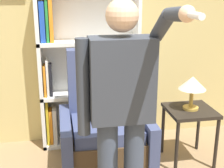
{
  "coord_description": "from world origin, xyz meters",
  "views": [
    {
      "loc": [
        -0.35,
        -1.62,
        1.81
      ],
      "look_at": [
        0.07,
        0.77,
        1.06
      ],
      "focal_mm": 50.0,
      "sensor_mm": 36.0,
      "label": 1
    }
  ],
  "objects_px": {
    "table_lamp": "(192,85)",
    "side_table": "(190,117)",
    "armchair": "(104,135)",
    "person_standing": "(121,107)",
    "bookcase": "(82,69)"
  },
  "relations": [
    {
      "from": "side_table",
      "to": "table_lamp",
      "type": "height_order",
      "value": "table_lamp"
    },
    {
      "from": "armchair",
      "to": "person_standing",
      "type": "relative_size",
      "value": 0.7
    },
    {
      "from": "armchair",
      "to": "table_lamp",
      "type": "height_order",
      "value": "armchair"
    },
    {
      "from": "bookcase",
      "to": "person_standing",
      "type": "xyz_separation_m",
      "value": [
        0.16,
        -1.49,
        0.09
      ]
    },
    {
      "from": "bookcase",
      "to": "side_table",
      "type": "height_order",
      "value": "bookcase"
    },
    {
      "from": "table_lamp",
      "to": "side_table",
      "type": "bearing_deg",
      "value": -153.43
    },
    {
      "from": "bookcase",
      "to": "side_table",
      "type": "relative_size",
      "value": 3.07
    },
    {
      "from": "person_standing",
      "to": "side_table",
      "type": "xyz_separation_m",
      "value": [
        0.92,
        0.85,
        -0.51
      ]
    },
    {
      "from": "person_standing",
      "to": "table_lamp",
      "type": "bearing_deg",
      "value": 42.81
    },
    {
      "from": "person_standing",
      "to": "side_table",
      "type": "bearing_deg",
      "value": 42.81
    },
    {
      "from": "bookcase",
      "to": "side_table",
      "type": "distance_m",
      "value": 1.32
    },
    {
      "from": "armchair",
      "to": "person_standing",
      "type": "distance_m",
      "value": 1.05
    },
    {
      "from": "bookcase",
      "to": "table_lamp",
      "type": "height_order",
      "value": "bookcase"
    },
    {
      "from": "side_table",
      "to": "table_lamp",
      "type": "distance_m",
      "value": 0.36
    },
    {
      "from": "bookcase",
      "to": "table_lamp",
      "type": "xyz_separation_m",
      "value": [
        1.08,
        -0.64,
        -0.05
      ]
    }
  ]
}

